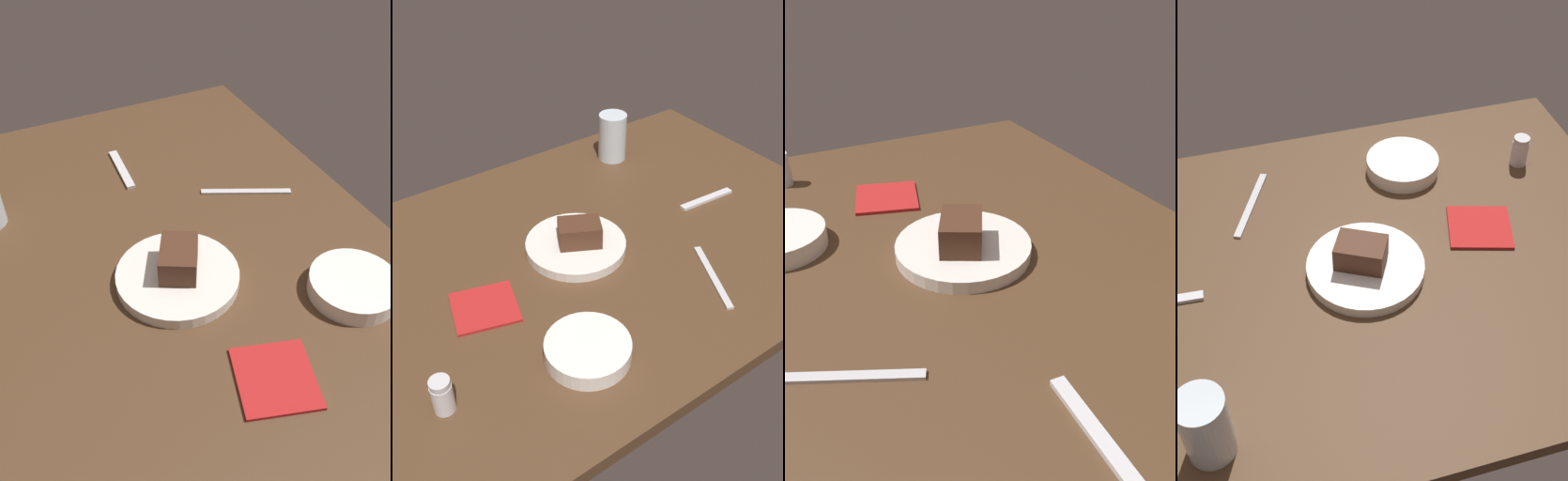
# 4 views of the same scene
# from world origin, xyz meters

# --- Properties ---
(dining_table) EXTENTS (1.20, 0.84, 0.03)m
(dining_table) POSITION_xyz_m (0.00, 0.00, 0.01)
(dining_table) COLOR #4C331E
(dining_table) RESTS_ON ground
(dessert_plate) EXTENTS (0.22, 0.22, 0.02)m
(dessert_plate) POSITION_xyz_m (-0.05, 0.01, 0.04)
(dessert_plate) COLOR white
(dessert_plate) RESTS_ON dining_table
(chocolate_cake_slice) EXTENTS (0.11, 0.10, 0.05)m
(chocolate_cake_slice) POSITION_xyz_m (-0.04, 0.01, 0.08)
(chocolate_cake_slice) COLOR #472819
(chocolate_cake_slice) RESTS_ON dessert_plate
(salt_shaker) EXTENTS (0.04, 0.04, 0.07)m
(salt_shaker) POSITION_xyz_m (-0.45, -0.20, 0.06)
(salt_shaker) COLOR silver
(salt_shaker) RESTS_ON dining_table
(water_glass) EXTENTS (0.07, 0.07, 0.12)m
(water_glass) POSITION_xyz_m (0.26, 0.28, 0.09)
(water_glass) COLOR silver
(water_glass) RESTS_ON dining_table
(side_bowl) EXTENTS (0.15, 0.15, 0.03)m
(side_bowl) POSITION_xyz_m (-0.20, -0.25, 0.05)
(side_bowl) COLOR white
(side_bowl) RESTS_ON dining_table
(dessert_spoon) EXTENTS (0.15, 0.03, 0.01)m
(dessert_spoon) POSITION_xyz_m (0.32, -0.01, 0.03)
(dessert_spoon) COLOR silver
(dessert_spoon) RESTS_ON dining_table
(butter_knife) EXTENTS (0.09, 0.18, 0.01)m
(butter_knife) POSITION_xyz_m (0.13, -0.22, 0.03)
(butter_knife) COLOR silver
(butter_knife) RESTS_ON dining_table
(folded_napkin) EXTENTS (0.15, 0.15, 0.01)m
(folded_napkin) POSITION_xyz_m (-0.29, -0.03, 0.03)
(folded_napkin) COLOR #B21E1E
(folded_napkin) RESTS_ON dining_table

